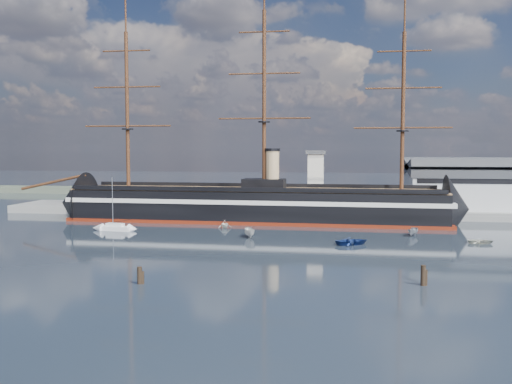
# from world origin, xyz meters

# --- Properties ---
(ground) EXTENTS (600.00, 600.00, 0.00)m
(ground) POSITION_xyz_m (0.00, 40.00, 0.00)
(ground) COLOR black
(ground) RESTS_ON ground
(quay) EXTENTS (180.00, 18.00, 2.00)m
(quay) POSITION_xyz_m (10.00, 76.00, 0.00)
(quay) COLOR slate
(quay) RESTS_ON ground
(quay_tower) EXTENTS (5.00, 5.00, 15.00)m
(quay_tower) POSITION_xyz_m (3.00, 73.00, 9.75)
(quay_tower) COLOR silver
(quay_tower) RESTS_ON ground
(warship) EXTENTS (113.07, 18.37, 53.94)m
(warship) POSITION_xyz_m (-12.39, 60.00, 4.04)
(warship) COLOR black
(warship) RESTS_ON ground
(sailboat) EXTENTS (7.38, 3.18, 11.42)m
(sailboat) POSITION_xyz_m (-37.84, 39.74, 0.73)
(sailboat) COLOR white
(sailboat) RESTS_ON ground
(motorboat_a) EXTENTS (6.23, 3.69, 2.34)m
(motorboat_a) POSITION_xyz_m (-7.96, 34.98, 0.00)
(motorboat_a) COLOR silver
(motorboat_a) RESTS_ON ground
(motorboat_b) EXTENTS (3.05, 4.07, 1.77)m
(motorboat_b) POSITION_xyz_m (11.85, 29.61, 0.00)
(motorboat_b) COLOR navy
(motorboat_b) RESTS_ON ground
(motorboat_c) EXTENTS (5.21, 3.56, 1.96)m
(motorboat_c) POSITION_xyz_m (24.04, 42.05, 0.00)
(motorboat_c) COLOR gray
(motorboat_c) RESTS_ON ground
(motorboat_d) EXTENTS (5.85, 4.40, 1.97)m
(motorboat_d) POSITION_xyz_m (-15.64, 47.45, 0.00)
(motorboat_d) COLOR silver
(motorboat_d) RESTS_ON ground
(motorboat_e) EXTENTS (1.22, 2.83, 1.30)m
(motorboat_e) POSITION_xyz_m (35.27, 34.39, 0.00)
(motorboat_e) COLOR beige
(motorboat_e) RESTS_ON ground
(piling_near_left) EXTENTS (0.64, 0.64, 2.94)m
(piling_near_left) POSITION_xyz_m (-15.72, -5.15, 0.00)
(piling_near_left) COLOR black
(piling_near_left) RESTS_ON ground
(piling_near_right) EXTENTS (0.64, 0.64, 3.34)m
(piling_near_right) POSITION_xyz_m (20.39, -0.45, 0.00)
(piling_near_right) COLOR black
(piling_near_right) RESTS_ON ground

